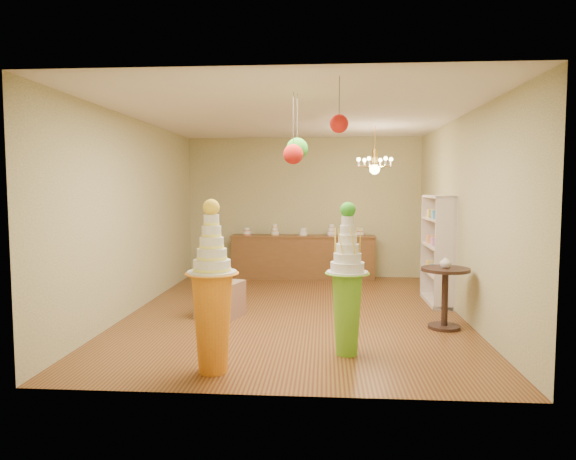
# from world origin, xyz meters

# --- Properties ---
(floor) EXTENTS (6.50, 6.50, 0.00)m
(floor) POSITION_xyz_m (0.00, 0.00, 0.00)
(floor) COLOR brown
(floor) RESTS_ON ground
(ceiling) EXTENTS (6.50, 6.50, 0.00)m
(ceiling) POSITION_xyz_m (0.00, 0.00, 3.00)
(ceiling) COLOR silver
(ceiling) RESTS_ON ground
(wall_back) EXTENTS (5.00, 0.04, 3.00)m
(wall_back) POSITION_xyz_m (0.00, 3.25, 1.50)
(wall_back) COLOR tan
(wall_back) RESTS_ON ground
(wall_front) EXTENTS (5.00, 0.04, 3.00)m
(wall_front) POSITION_xyz_m (0.00, -3.25, 1.50)
(wall_front) COLOR tan
(wall_front) RESTS_ON ground
(wall_left) EXTENTS (0.04, 6.50, 3.00)m
(wall_left) POSITION_xyz_m (-2.50, 0.00, 1.50)
(wall_left) COLOR tan
(wall_left) RESTS_ON ground
(wall_right) EXTENTS (0.04, 6.50, 3.00)m
(wall_right) POSITION_xyz_m (2.50, 0.00, 1.50)
(wall_right) COLOR tan
(wall_right) RESTS_ON ground
(pedestal_green) EXTENTS (0.61, 0.61, 1.76)m
(pedestal_green) POSITION_xyz_m (0.72, -2.01, 0.71)
(pedestal_green) COLOR #65AF26
(pedestal_green) RESTS_ON floor
(pedestal_orange) EXTENTS (0.61, 0.61, 1.81)m
(pedestal_orange) POSITION_xyz_m (-0.70, -2.68, 0.69)
(pedestal_orange) COLOR orange
(pedestal_orange) RESTS_ON floor
(burlap_riser) EXTENTS (0.72, 0.72, 0.53)m
(burlap_riser) POSITION_xyz_m (-1.09, -0.40, 0.27)
(burlap_riser) COLOR #876A49
(burlap_riser) RESTS_ON floor
(sideboard) EXTENTS (3.04, 0.54, 1.16)m
(sideboard) POSITION_xyz_m (0.00, 2.97, 0.48)
(sideboard) COLOR brown
(sideboard) RESTS_ON floor
(shelving_unit) EXTENTS (0.33, 1.20, 1.80)m
(shelving_unit) POSITION_xyz_m (2.34, 0.80, 0.90)
(shelving_unit) COLOR beige
(shelving_unit) RESTS_ON floor
(round_table) EXTENTS (0.69, 0.69, 0.84)m
(round_table) POSITION_xyz_m (2.10, -0.80, 0.54)
(round_table) COLOR black
(round_table) RESTS_ON floor
(vase) EXTENTS (0.19, 0.19, 0.16)m
(vase) POSITION_xyz_m (2.10, -0.80, 0.92)
(vase) COLOR beige
(vase) RESTS_ON round_table
(pom_red_left) EXTENTS (0.23, 0.23, 0.81)m
(pom_red_left) POSITION_xyz_m (0.09, -1.96, 2.31)
(pom_red_left) COLOR #433E30
(pom_red_left) RESTS_ON ceiling
(pom_green_mid) EXTENTS (0.25, 0.25, 0.75)m
(pom_green_mid) POSITION_xyz_m (0.13, -1.86, 2.38)
(pom_green_mid) COLOR #433E30
(pom_green_mid) RESTS_ON ceiling
(pom_red_right) EXTENTS (0.18, 0.18, 0.55)m
(pom_red_right) POSITION_xyz_m (0.59, -2.77, 2.55)
(pom_red_right) COLOR #433E30
(pom_red_right) RESTS_ON ceiling
(chandelier) EXTENTS (0.69, 0.69, 0.85)m
(chandelier) POSITION_xyz_m (1.32, 1.24, 2.30)
(chandelier) COLOR gold
(chandelier) RESTS_ON ceiling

